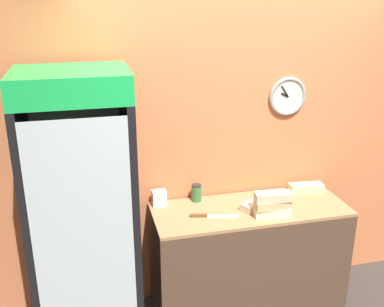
{
  "coord_description": "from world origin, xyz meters",
  "views": [
    {
      "loc": [
        -1.18,
        -2.09,
        2.5
      ],
      "look_at": [
        -0.47,
        0.83,
        1.41
      ],
      "focal_mm": 42.0,
      "sensor_mm": 36.0,
      "label": 1
    }
  ],
  "objects_px": {
    "sandwich_stack_bottom": "(272,212)",
    "chefs_knife": "(207,216)",
    "beverage_cooler": "(82,202)",
    "sandwich_flat_left": "(257,204)",
    "sandwich_flat_right": "(306,187)",
    "condiment_jar": "(197,193)",
    "napkin_dispenser": "(159,198)",
    "sandwich_stack_middle": "(273,204)",
    "sandwich_stack_top": "(273,196)"
  },
  "relations": [
    {
      "from": "sandwich_flat_right",
      "to": "napkin_dispenser",
      "type": "distance_m",
      "value": 1.24
    },
    {
      "from": "sandwich_stack_bottom",
      "to": "sandwich_stack_middle",
      "type": "bearing_deg",
      "value": 0.0
    },
    {
      "from": "chefs_knife",
      "to": "condiment_jar",
      "type": "xyz_separation_m",
      "value": [
        -0.01,
        0.28,
        0.06
      ]
    },
    {
      "from": "chefs_knife",
      "to": "condiment_jar",
      "type": "bearing_deg",
      "value": 91.94
    },
    {
      "from": "sandwich_stack_bottom",
      "to": "chefs_knife",
      "type": "distance_m",
      "value": 0.49
    },
    {
      "from": "sandwich_flat_left",
      "to": "chefs_knife",
      "type": "bearing_deg",
      "value": -172.54
    },
    {
      "from": "sandwich_stack_middle",
      "to": "napkin_dispenser",
      "type": "xyz_separation_m",
      "value": [
        -0.79,
        0.38,
        -0.04
      ]
    },
    {
      "from": "sandwich_flat_left",
      "to": "sandwich_flat_right",
      "type": "distance_m",
      "value": 0.55
    },
    {
      "from": "sandwich_flat_left",
      "to": "napkin_dispenser",
      "type": "height_order",
      "value": "napkin_dispenser"
    },
    {
      "from": "sandwich_stack_top",
      "to": "chefs_knife",
      "type": "xyz_separation_m",
      "value": [
        -0.48,
        0.1,
        -0.15
      ]
    },
    {
      "from": "sandwich_flat_left",
      "to": "sandwich_flat_right",
      "type": "height_order",
      "value": "sandwich_flat_right"
    },
    {
      "from": "sandwich_stack_middle",
      "to": "sandwich_flat_left",
      "type": "xyz_separation_m",
      "value": [
        -0.06,
        0.16,
        -0.07
      ]
    },
    {
      "from": "beverage_cooler",
      "to": "chefs_knife",
      "type": "distance_m",
      "value": 0.91
    },
    {
      "from": "sandwich_stack_bottom",
      "to": "sandwich_flat_right",
      "type": "height_order",
      "value": "sandwich_stack_bottom"
    },
    {
      "from": "sandwich_stack_bottom",
      "to": "napkin_dispenser",
      "type": "bearing_deg",
      "value": 154.31
    },
    {
      "from": "sandwich_stack_top",
      "to": "condiment_jar",
      "type": "xyz_separation_m",
      "value": [
        -0.48,
        0.39,
        -0.09
      ]
    },
    {
      "from": "sandwich_stack_top",
      "to": "sandwich_flat_left",
      "type": "distance_m",
      "value": 0.21
    },
    {
      "from": "sandwich_flat_right",
      "to": "sandwich_stack_middle",
      "type": "bearing_deg",
      "value": -142.57
    },
    {
      "from": "sandwich_flat_left",
      "to": "chefs_knife",
      "type": "height_order",
      "value": "sandwich_flat_left"
    },
    {
      "from": "sandwich_flat_left",
      "to": "sandwich_flat_right",
      "type": "bearing_deg",
      "value": 20.47
    },
    {
      "from": "sandwich_stack_middle",
      "to": "napkin_dispenser",
      "type": "height_order",
      "value": "sandwich_stack_middle"
    },
    {
      "from": "beverage_cooler",
      "to": "sandwich_stack_bottom",
      "type": "relative_size",
      "value": 7.28
    },
    {
      "from": "chefs_knife",
      "to": "napkin_dispenser",
      "type": "height_order",
      "value": "napkin_dispenser"
    },
    {
      "from": "beverage_cooler",
      "to": "sandwich_stack_middle",
      "type": "bearing_deg",
      "value": -6.82
    },
    {
      "from": "napkin_dispenser",
      "to": "condiment_jar",
      "type": "bearing_deg",
      "value": 1.23
    },
    {
      "from": "sandwich_stack_top",
      "to": "sandwich_flat_right",
      "type": "bearing_deg",
      "value": 37.43
    },
    {
      "from": "napkin_dispenser",
      "to": "sandwich_flat_left",
      "type": "bearing_deg",
      "value": -17.0
    },
    {
      "from": "sandwich_stack_middle",
      "to": "sandwich_stack_top",
      "type": "xyz_separation_m",
      "value": [
        0.0,
        0.0,
        0.06
      ]
    },
    {
      "from": "sandwich_stack_middle",
      "to": "chefs_knife",
      "type": "bearing_deg",
      "value": 167.93
    },
    {
      "from": "beverage_cooler",
      "to": "chefs_knife",
      "type": "xyz_separation_m",
      "value": [
        0.89,
        -0.06,
        -0.19
      ]
    },
    {
      "from": "sandwich_flat_left",
      "to": "sandwich_stack_middle",
      "type": "bearing_deg",
      "value": -69.31
    },
    {
      "from": "napkin_dispenser",
      "to": "sandwich_stack_middle",
      "type": "bearing_deg",
      "value": -25.69
    },
    {
      "from": "sandwich_stack_top",
      "to": "sandwich_flat_left",
      "type": "bearing_deg",
      "value": 110.69
    },
    {
      "from": "sandwich_stack_top",
      "to": "condiment_jar",
      "type": "relative_size",
      "value": 2.03
    },
    {
      "from": "sandwich_stack_top",
      "to": "chefs_knife",
      "type": "height_order",
      "value": "sandwich_stack_top"
    },
    {
      "from": "sandwich_stack_top",
      "to": "napkin_dispenser",
      "type": "distance_m",
      "value": 0.88
    },
    {
      "from": "sandwich_flat_right",
      "to": "chefs_knife",
      "type": "bearing_deg",
      "value": -165.17
    },
    {
      "from": "sandwich_stack_middle",
      "to": "chefs_knife",
      "type": "relative_size",
      "value": 0.77
    },
    {
      "from": "sandwich_flat_right",
      "to": "beverage_cooler",
      "type": "bearing_deg",
      "value": -174.22
    },
    {
      "from": "beverage_cooler",
      "to": "sandwich_stack_top",
      "type": "bearing_deg",
      "value": -6.82
    },
    {
      "from": "sandwich_stack_middle",
      "to": "sandwich_flat_right",
      "type": "relative_size",
      "value": 0.94
    },
    {
      "from": "sandwich_stack_middle",
      "to": "condiment_jar",
      "type": "relative_size",
      "value": 1.99
    },
    {
      "from": "beverage_cooler",
      "to": "sandwich_flat_left",
      "type": "xyz_separation_m",
      "value": [
        1.31,
        -0.01,
        -0.17
      ]
    },
    {
      "from": "condiment_jar",
      "to": "napkin_dispenser",
      "type": "distance_m",
      "value": 0.3
    },
    {
      "from": "sandwich_stack_bottom",
      "to": "condiment_jar",
      "type": "bearing_deg",
      "value": 141.51
    },
    {
      "from": "napkin_dispenser",
      "to": "chefs_knife",
      "type": "bearing_deg",
      "value": -41.6
    },
    {
      "from": "condiment_jar",
      "to": "chefs_knife",
      "type": "bearing_deg",
      "value": -88.06
    },
    {
      "from": "sandwich_stack_top",
      "to": "sandwich_flat_left",
      "type": "relative_size",
      "value": 0.94
    },
    {
      "from": "sandwich_stack_middle",
      "to": "sandwich_stack_top",
      "type": "distance_m",
      "value": 0.06
    },
    {
      "from": "beverage_cooler",
      "to": "chefs_knife",
      "type": "relative_size",
      "value": 5.71
    }
  ]
}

